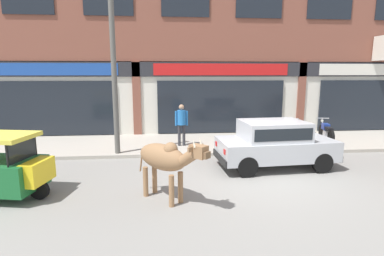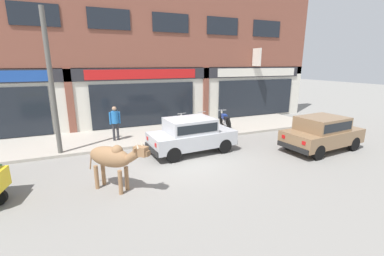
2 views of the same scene
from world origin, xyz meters
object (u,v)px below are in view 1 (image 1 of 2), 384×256
object	(u,v)px
car_1	(275,142)
motorcycle_1	(302,132)
utility_pole	(114,74)
motorcycle_2	(326,132)
auto_rickshaw	(5,171)
cow	(165,158)
pedestrian	(181,121)
motorcycle_0	(272,133)

from	to	relation	value
car_1	motorcycle_1	world-z (taller)	car_1
car_1	utility_pole	xyz separation A→B (m)	(-5.02, 1.69, 2.06)
motorcycle_1	motorcycle_2	world-z (taller)	same
car_1	auto_rickshaw	bearing A→B (deg)	-166.76
auto_rickshaw	cow	bearing A→B (deg)	-7.55
pedestrian	utility_pole	distance (m)	3.04
auto_rickshaw	motorcycle_0	bearing A→B (deg)	29.09
car_1	motorcycle_0	world-z (taller)	car_1
cow	utility_pole	xyz separation A→B (m)	(-1.67, 3.85, 1.86)
cow	car_1	distance (m)	4.00
cow	motorcycle_2	xyz separation A→B (m)	(6.64, 5.03, -0.50)
car_1	motorcycle_2	world-z (taller)	car_1
car_1	pedestrian	distance (m)	3.77
cow	motorcycle_2	size ratio (longest dim) A/B	0.95
cow	motorcycle_2	world-z (taller)	cow
car_1	cow	bearing A→B (deg)	-147.19
cow	auto_rickshaw	bearing A→B (deg)	172.45
motorcycle_0	utility_pole	xyz separation A→B (m)	(-6.00, -1.13, 2.36)
cow	motorcycle_1	xyz separation A→B (m)	(5.55, 4.96, -0.50)
cow	auto_rickshaw	world-z (taller)	cow
cow	auto_rickshaw	xyz separation A→B (m)	(-3.73, 0.49, -0.35)
car_1	motorcycle_2	bearing A→B (deg)	41.16
auto_rickshaw	utility_pole	size ratio (longest dim) A/B	0.38
motorcycle_0	utility_pole	bearing A→B (deg)	-169.36
car_1	utility_pole	world-z (taller)	utility_pole
car_1	pedestrian	size ratio (longest dim) A/B	2.31
auto_rickshaw	pedestrian	world-z (taller)	pedestrian
car_1	utility_pole	distance (m)	5.68
motorcycle_0	motorcycle_1	world-z (taller)	same
motorcycle_1	motorcycle_0	bearing A→B (deg)	179.12
motorcycle_1	car_1	bearing A→B (deg)	-128.12
motorcycle_2	cow	bearing A→B (deg)	-142.83
auto_rickshaw	motorcycle_1	distance (m)	10.31
car_1	pedestrian	xyz separation A→B (m)	(-2.72, 2.59, 0.29)
auto_rickshaw	utility_pole	distance (m)	4.52
car_1	auto_rickshaw	distance (m)	7.28
motorcycle_1	auto_rickshaw	bearing A→B (deg)	-154.30
motorcycle_2	motorcycle_0	bearing A→B (deg)	-178.77
car_1	motorcycle_0	distance (m)	3.00
auto_rickshaw	motorcycle_0	distance (m)	9.23
car_1	motorcycle_2	distance (m)	4.37
car_1	motorcycle_1	size ratio (longest dim) A/B	2.06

